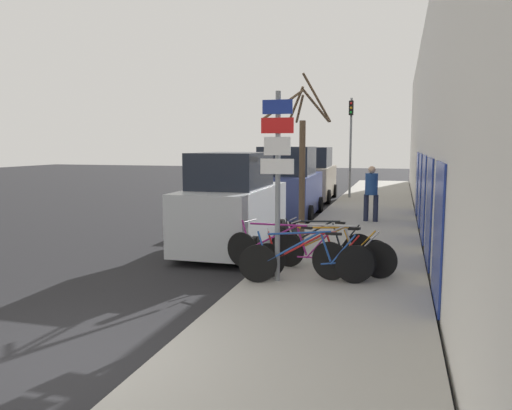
% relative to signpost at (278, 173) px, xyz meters
% --- Properties ---
extents(ground_plane, '(80.00, 80.00, 0.00)m').
position_rel_signpost_xyz_m(ground_plane, '(-1.61, 7.42, -2.07)').
color(ground_plane, black).
extents(sidewalk_curb, '(3.20, 32.00, 0.15)m').
position_rel_signpost_xyz_m(sidewalk_curb, '(0.99, 10.22, -1.99)').
color(sidewalk_curb, '#9E9B93').
rests_on(sidewalk_curb, ground).
extents(building_facade, '(0.23, 32.00, 6.50)m').
position_rel_signpost_xyz_m(building_facade, '(2.74, 10.15, 1.16)').
color(building_facade, silver).
rests_on(building_facade, ground).
extents(signpost, '(0.59, 0.11, 3.32)m').
position_rel_signpost_xyz_m(signpost, '(0.00, 0.00, 0.00)').
color(signpost, gray).
rests_on(signpost, sidewalk_curb).
extents(bicycle_0, '(2.30, 0.68, 0.93)m').
position_rel_signpost_xyz_m(bicycle_0, '(0.52, 0.00, -1.52)').
color(bicycle_0, black).
rests_on(bicycle_0, sidewalk_curb).
extents(bicycle_1, '(2.23, 0.53, 0.88)m').
position_rel_signpost_xyz_m(bicycle_1, '(0.59, 0.29, -1.54)').
color(bicycle_1, black).
rests_on(bicycle_1, sidewalk_curb).
extents(bicycle_2, '(2.48, 0.77, 0.96)m').
position_rel_signpost_xyz_m(bicycle_2, '(-0.00, 0.56, -1.51)').
color(bicycle_2, black).
rests_on(bicycle_2, sidewalk_curb).
extents(bicycle_3, '(2.44, 0.67, 0.93)m').
position_rel_signpost_xyz_m(bicycle_3, '(0.84, 0.87, -1.52)').
color(bicycle_3, black).
rests_on(bicycle_3, sidewalk_curb).
extents(bicycle_4, '(2.28, 0.44, 0.86)m').
position_rel_signpost_xyz_m(bicycle_4, '(0.80, 1.10, -1.55)').
color(bicycle_4, black).
rests_on(bicycle_4, sidewalk_curb).
extents(bicycle_5, '(2.17, 0.44, 0.89)m').
position_rel_signpost_xyz_m(bicycle_5, '(0.54, 1.61, -1.54)').
color(bicycle_5, black).
rests_on(bicycle_5, sidewalk_curb).
extents(parked_car_0, '(1.96, 4.15, 2.37)m').
position_rel_signpost_xyz_m(parked_car_0, '(-1.82, 2.91, -0.99)').
color(parked_car_0, '#B2B7BC').
rests_on(parked_car_0, ground).
extents(parked_car_1, '(2.22, 4.51, 2.49)m').
position_rel_signpost_xyz_m(parked_car_1, '(-1.73, 8.71, -0.95)').
color(parked_car_1, navy).
rests_on(parked_car_1, ground).
extents(parked_car_2, '(2.08, 4.76, 2.44)m').
position_rel_signpost_xyz_m(parked_car_2, '(-1.86, 14.46, -0.96)').
color(parked_car_2, gray).
rests_on(parked_car_2, ground).
extents(pedestrian_near, '(0.45, 0.39, 1.74)m').
position_rel_signpost_xyz_m(pedestrian_near, '(1.19, 7.58, -0.91)').
color(pedestrian_near, '#1E2338').
rests_on(pedestrian_near, sidewalk_curb).
extents(street_tree, '(1.32, 1.82, 4.09)m').
position_rel_signpost_xyz_m(street_tree, '(-0.23, 3.43, 0.03)').
color(street_tree, brown).
rests_on(street_tree, sidewalk_curb).
extents(traffic_light, '(0.20, 0.30, 4.50)m').
position_rel_signpost_xyz_m(traffic_light, '(-0.17, 14.67, 0.97)').
color(traffic_light, gray).
rests_on(traffic_light, sidewalk_curb).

